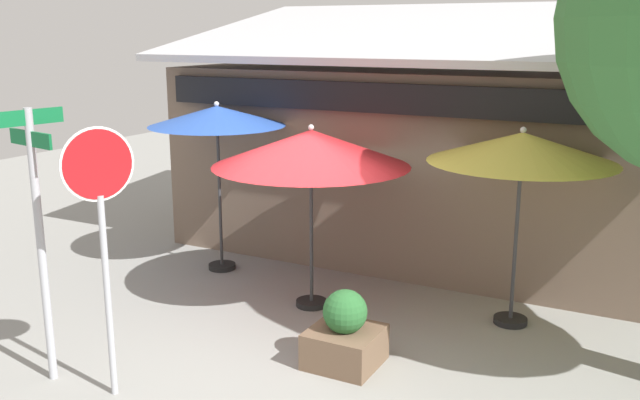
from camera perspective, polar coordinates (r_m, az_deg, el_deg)
The scene contains 8 objects.
ground_plane at distance 8.84m, azimuth -3.94°, elevation -12.08°, with size 28.00×28.00×0.10m, color gray.
cafe_building at distance 12.64m, azimuth 8.48°, elevation 3.95°, with size 8.46×4.98×4.32m.
street_sign_post at distance 7.97m, azimuth -22.01°, elevation -1.60°, with size 0.76×0.82×3.02m.
stop_sign at distance 7.35m, azimuth -17.41°, elevation -1.05°, with size 0.33×0.69×2.87m.
patio_umbrella_royal_blue_left at distance 11.03m, azimuth -8.41°, elevation 6.64°, with size 2.14×2.14×2.72m.
patio_umbrella_crimson_center at distance 9.37m, azimuth -0.73°, elevation 4.20°, with size 2.69×2.69×2.57m.
patio_umbrella_mustard_right at distance 9.11m, azimuth 16.16°, elevation 4.03°, with size 2.37×2.37×2.62m.
sidewalk_planter at distance 8.21m, azimuth 2.04°, elevation -10.95°, with size 0.79×0.79×0.91m.
Camera 1 is at (4.22, -6.76, 3.77)m, focal length 39.22 mm.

